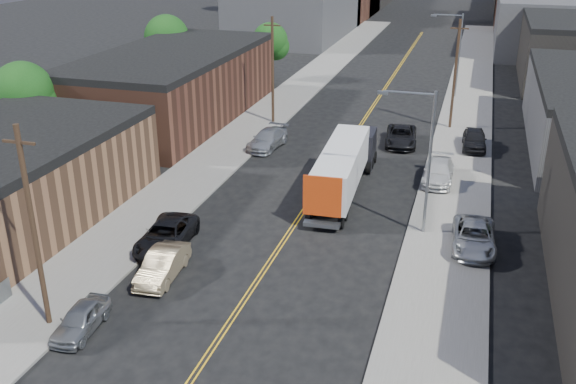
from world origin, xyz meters
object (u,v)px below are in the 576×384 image
Objects in this scene: car_left_d at (267,139)px; car_right_lot_b at (439,172)px; semi_truck at (346,163)px; car_left_c at (166,235)px; car_left_b at (163,265)px; car_left_a at (81,319)px; car_right_lot_c at (474,139)px; car_ahead_truck at (401,136)px; car_right_lot_a at (474,237)px.

car_right_lot_b is (14.60, -4.09, 0.13)m from car_left_d.
car_left_c is at bearing -128.63° from semi_truck.
semi_truck is 3.08× the size of car_left_b.
semi_truck is at bearing -151.57° from car_right_lot_b.
semi_truck is 3.69× the size of car_left_a.
car_right_lot_c is (15.50, 26.71, 0.20)m from car_left_b.
car_right_lot_c is at bearing -2.84° from car_ahead_truck.
car_right_lot_b is at bearing 49.67° from car_left_b.
car_left_c reaches higher than car_left_a.
semi_truck reaches higher than car_ahead_truck.
car_ahead_truck reaches higher than car_left_b.
car_right_lot_b reaches higher than car_left_c.
car_ahead_truck is at bearing -179.76° from car_right_lot_c.
car_left_d is 0.95× the size of car_ahead_truck.
car_left_c is at bearing -134.03° from car_right_lot_b.
car_left_c reaches higher than car_left_b.
car_right_lot_c is at bearing 55.53° from car_left_b.
car_left_c is at bearing 85.93° from car_left_a.
car_left_a is 0.69× the size of car_left_c.
car_right_lot_b is at bearing 25.13° from semi_truck.
car_left_c is 28.91m from car_right_lot_c.
car_right_lot_b reaches higher than car_ahead_truck.
car_right_lot_b is (14.60, 14.92, 0.12)m from car_left_c.
car_ahead_truck is at bearing 107.33° from car_right_lot_a.
car_left_b is 0.83× the size of car_ahead_truck.
car_left_a is (-8.30, -20.41, -1.44)m from semi_truck.
car_left_d is 15.16m from car_right_lot_b.
car_left_a is 36.46m from car_right_lot_c.
car_right_lot_a reaches higher than car_ahead_truck.
car_left_a is 5.77m from car_left_b.
car_right_lot_c reaches higher than car_left_a.
car_left_b is (1.40, 5.59, 0.10)m from car_left_a.
car_right_lot_b reaches higher than car_left_d.
semi_truck is 11.42m from car_right_lot_a.
car_right_lot_b is (-2.80, 10.15, 0.01)m from car_right_lot_a.
car_left_b is at bearing -72.48° from car_left_c.
car_left_b is (-6.90, -14.82, -1.34)m from semi_truck.
car_right_lot_b is (14.60, 23.77, 0.24)m from car_left_a.
car_right_lot_c is (16.90, 4.44, 0.19)m from car_left_d.
car_left_b is at bearing -115.37° from car_ahead_truck.
car_left_d is at bearing 89.25° from car_left_b.
car_left_d is 17.48m from car_right_lot_c.
semi_truck reaches higher than car_left_b.
car_right_lot_a is at bearing -76.02° from car_ahead_truck.
car_right_lot_b reaches higher than car_right_lot_a.
car_right_lot_a is 0.95× the size of car_ahead_truck.
car_left_b is 0.87× the size of car_left_d.
car_right_lot_b is (13.20, 18.18, 0.14)m from car_left_b.
car_left_b is 0.87× the size of car_right_lot_a.
semi_truck is 2.99× the size of car_right_lot_c.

